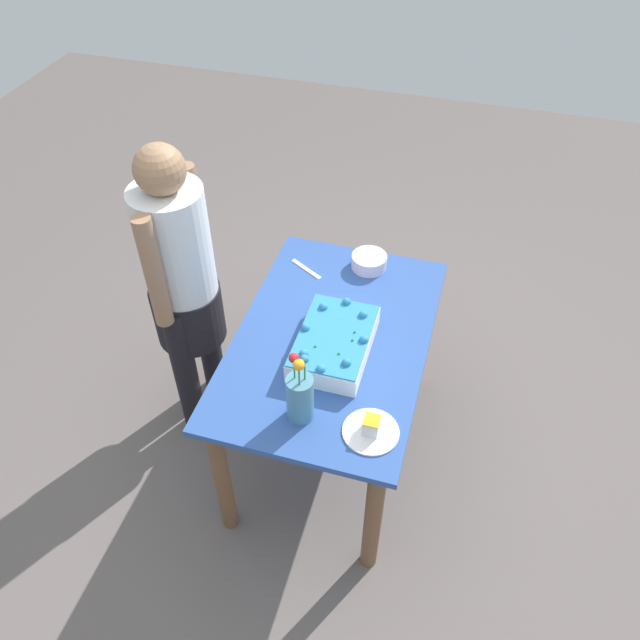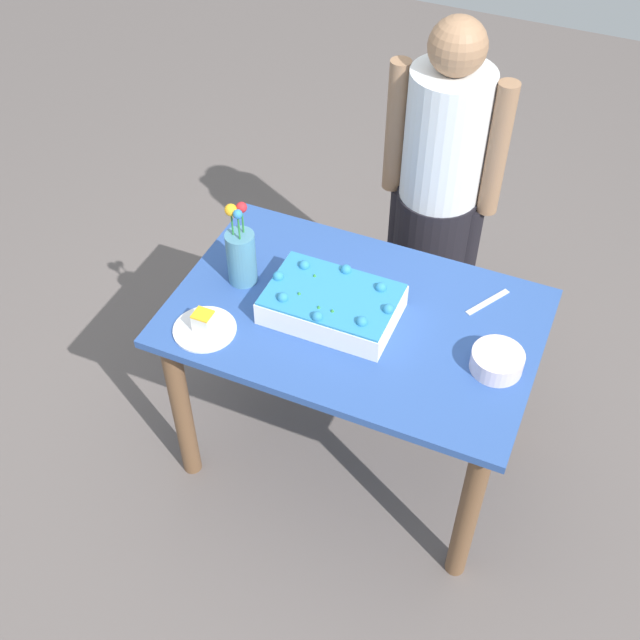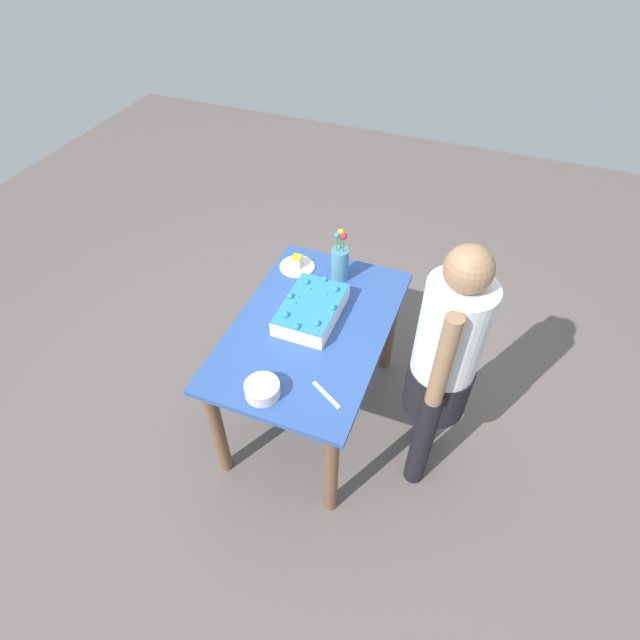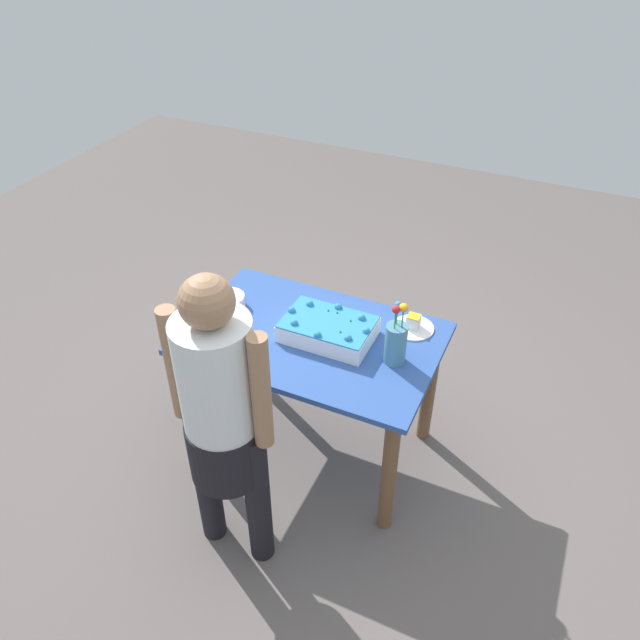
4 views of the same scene
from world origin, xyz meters
name	(u,v)px [view 3 (image 3 of 4)]	position (x,y,z in m)	size (l,w,h in m)	color
ground_plane	(313,411)	(0.00, 0.00, 0.00)	(8.00, 8.00, 0.00)	#645A57
dining_table	(311,344)	(0.00, 0.00, 0.62)	(1.21, 0.78, 0.76)	#2E5099
sheet_cake	(311,309)	(0.07, 0.03, 0.81)	(0.43, 0.28, 0.12)	white
serving_plate_with_slice	(297,264)	(0.42, 0.26, 0.78)	(0.21, 0.21, 0.08)	white
cake_knife	(326,395)	(-0.38, -0.23, 0.76)	(0.19, 0.02, 0.00)	silver
flower_vase	(340,262)	(0.42, -0.01, 0.87)	(0.10, 0.10, 0.32)	teal
fruit_bowl	(262,389)	(-0.48, 0.04, 0.79)	(0.16, 0.16, 0.07)	silver
person_standing	(444,360)	(-0.06, -0.69, 0.85)	(0.45, 0.31, 1.49)	black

